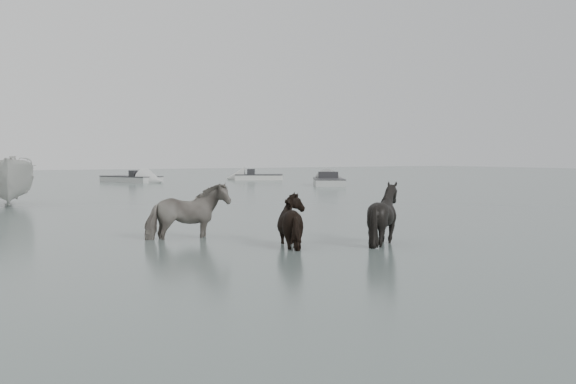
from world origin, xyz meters
The scene contains 8 objects.
ground centered at (0.00, 0.00, 0.00)m, with size 140.00×140.00×0.00m, color #4E5D59.
pony_pinto centered at (0.25, 1.63, 0.71)m, with size 0.77×1.69×1.43m, color black.
pony_dark centered at (1.65, -0.51, 0.65)m, with size 1.29×1.10×1.29m, color black.
pony_black centered at (3.25, -1.07, 0.73)m, with size 1.18×1.33×1.46m, color black.
boat_small centered at (-1.21, 14.00, 0.90)m, with size 1.76×4.69×1.81m, color beige.
skiff_port centered at (16.98, 21.54, 0.38)m, with size 5.61×1.60×0.75m, color #A7AAA7, non-canonical shape.
skiff_mid centered at (8.86, 31.66, 0.38)m, with size 5.84×1.60×0.75m, color #A9ACA9, non-canonical shape.
skiff_star centered at (17.60, 31.03, 0.38)m, with size 4.44×1.60×0.75m, color beige, non-canonical shape.
Camera 1 is at (-5.44, -12.19, 1.74)m, focal length 45.00 mm.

